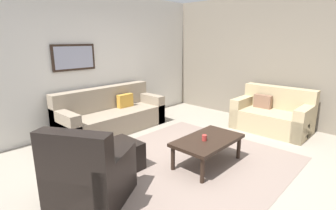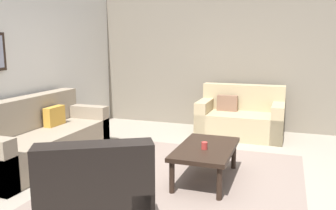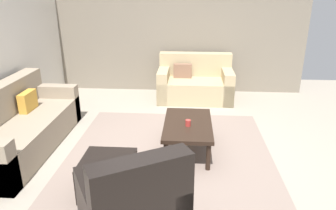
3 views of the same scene
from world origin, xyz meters
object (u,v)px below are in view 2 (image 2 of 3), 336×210
Objects in this scene: couch_main at (37,140)px; ottoman at (100,187)px; coffee_table at (206,151)px; couch_loveseat at (241,118)px; cup at (204,146)px.

couch_main reaches higher than ottoman.
coffee_table is (1.00, -0.85, 0.16)m from ottoman.
ottoman is at bearing -120.87° from couch_main.
couch_main is at bearing 59.13° from ottoman.
couch_loveseat is 2.33m from cup.
coffee_table reaches higher than ottoman.
couch_main reaches higher than cup.
cup is at bearing -89.85° from couch_main.
coffee_table is (0.10, -2.36, 0.06)m from couch_main.
ottoman is 6.67× the size of cup.
couch_main is at bearing 92.51° from coffee_table.
cup is (0.91, -0.85, 0.25)m from ottoman.
ottoman is 1.33m from coffee_table.
couch_main is 1.76m from ottoman.
cup is (-0.10, -0.00, 0.09)m from coffee_table.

